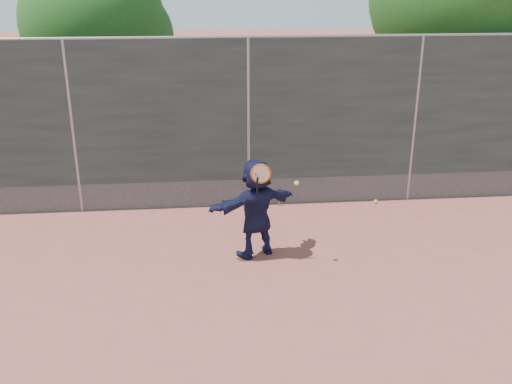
{
  "coord_description": "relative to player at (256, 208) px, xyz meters",
  "views": [
    {
      "loc": [
        -0.81,
        -6.19,
        3.95
      ],
      "look_at": [
        -0.06,
        1.51,
        1.0
      ],
      "focal_mm": 40.0,
      "sensor_mm": 36.0,
      "label": 1
    }
  ],
  "objects": [
    {
      "name": "ground",
      "position": [
        0.06,
        -1.51,
        -0.75
      ],
      "size": [
        80.0,
        80.0,
        0.0
      ],
      "primitive_type": "plane",
      "color": "#9E4C42",
      "rests_on": "ground"
    },
    {
      "name": "weed_clump",
      "position": [
        0.35,
        1.87,
        -0.62
      ],
      "size": [
        0.68,
        0.07,
        0.3
      ],
      "color": "#387226",
      "rests_on": "ground"
    },
    {
      "name": "ball_ground",
      "position": [
        2.41,
        1.84,
        -0.72
      ],
      "size": [
        0.07,
        0.07,
        0.07
      ],
      "primitive_type": "sphere",
      "color": "#D4E833",
      "rests_on": "ground"
    },
    {
      "name": "swing_action",
      "position": [
        0.1,
        -0.21,
        0.57
      ],
      "size": [
        0.67,
        0.22,
        0.51
      ],
      "color": "#BF5012",
      "rests_on": "ground"
    },
    {
      "name": "player",
      "position": [
        0.0,
        0.0,
        0.0
      ],
      "size": [
        1.46,
        0.98,
        1.51
      ],
      "primitive_type": "imported",
      "rotation": [
        0.0,
        0.0,
        3.56
      ],
      "color": "#141738",
      "rests_on": "ground"
    },
    {
      "name": "fence",
      "position": [
        0.06,
        1.99,
        0.83
      ],
      "size": [
        20.0,
        0.06,
        3.03
      ],
      "color": "#38423D",
      "rests_on": "ground"
    },
    {
      "name": "tree_left",
      "position": [
        -2.79,
        5.04,
        2.19
      ],
      "size": [
        3.15,
        3.0,
        4.53
      ],
      "color": "#382314",
      "rests_on": "ground"
    }
  ]
}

